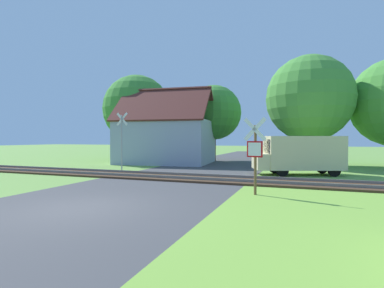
{
  "coord_description": "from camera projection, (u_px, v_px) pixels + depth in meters",
  "views": [
    {
      "loc": [
        6.19,
        -7.18,
        2.1
      ],
      "look_at": [
        0.5,
        8.3,
        1.8
      ],
      "focal_mm": 28.0,
      "sensor_mm": 36.0,
      "label": 1
    }
  ],
  "objects": [
    {
      "name": "ground_plane",
      "position": [
        80.0,
        209.0,
        8.91
      ],
      "size": [
        160.0,
        160.0,
        0.0
      ],
      "primitive_type": "plane",
      "color": "#6B9942"
    },
    {
      "name": "road_asphalt",
      "position": [
        119.0,
        197.0,
        10.79
      ],
      "size": [
        7.62,
        80.0,
        0.01
      ],
      "primitive_type": "cube",
      "color": "#424244",
      "rests_on": "ground"
    },
    {
      "name": "grass_verge",
      "position": [
        343.0,
        272.0,
        4.68
      ],
      "size": [
        6.0,
        20.0,
        0.01
      ],
      "primitive_type": "cube",
      "color": "#75A83B",
      "rests_on": "ground"
    },
    {
      "name": "rail_track",
      "position": [
        177.0,
        177.0,
        15.76
      ],
      "size": [
        60.0,
        2.6,
        0.22
      ],
      "color": "#422D1E",
      "rests_on": "ground"
    },
    {
      "name": "stop_sign_near",
      "position": [
        255.0,
        151.0,
        11.11
      ],
      "size": [
        0.86,
        0.22,
        2.88
      ],
      "rotation": [
        0.0,
        0.0,
        2.94
      ],
      "color": "brown",
      "rests_on": "ground"
    },
    {
      "name": "crossing_sign_far",
      "position": [
        122.0,
        137.0,
        19.69
      ],
      "size": [
        0.88,
        0.15,
        3.83
      ],
      "rotation": [
        0.0,
        0.0,
        -0.06
      ],
      "color": "#9E9EA5",
      "rests_on": "ground"
    },
    {
      "name": "house",
      "position": [
        167.0,
        140.0,
        25.84
      ],
      "size": [
        8.45,
        7.35,
        6.47
      ],
      "rotation": [
        0.0,
        0.0,
        0.11
      ],
      "color": "#99A3B7",
      "rests_on": "ground"
    },
    {
      "name": "tree_right",
      "position": [
        309.0,
        98.0,
        22.72
      ],
      "size": [
        6.5,
        6.5,
        8.41
      ],
      "color": "#513823",
      "rests_on": "ground"
    },
    {
      "name": "tree_center",
      "position": [
        214.0,
        113.0,
        28.17
      ],
      "size": [
        5.13,
        5.13,
        7.12
      ],
      "color": "#513823",
      "rests_on": "ground"
    },
    {
      "name": "tree_left",
      "position": [
        137.0,
        109.0,
        29.1
      ],
      "size": [
        6.54,
        6.54,
        8.25
      ],
      "color": "#513823",
      "rests_on": "ground"
    },
    {
      "name": "mail_truck",
      "position": [
        300.0,
        154.0,
        17.24
      ],
      "size": [
        5.24,
        3.4,
        2.24
      ],
      "rotation": [
        0.0,
        0.0,
        1.92
      ],
      "color": "beige",
      "rests_on": "ground"
    }
  ]
}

